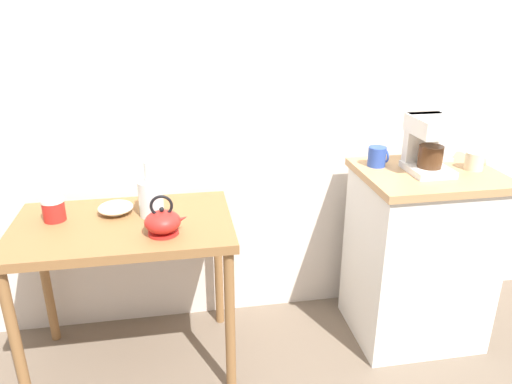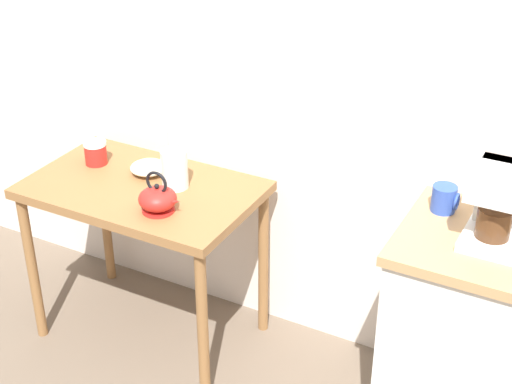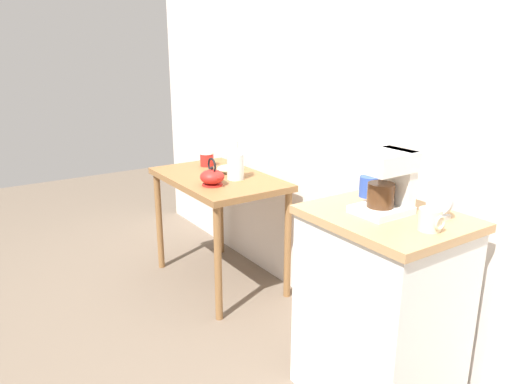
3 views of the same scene
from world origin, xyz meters
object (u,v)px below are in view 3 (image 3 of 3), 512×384
bowl_stoneware (229,169)px  canister_enamel (207,159)px  table_clock (439,204)px  glass_carafe_vase (235,165)px  teakettle (212,177)px  mug_blue (369,187)px  mug_small_cream (430,220)px  coffee_maker (387,179)px

bowl_stoneware → canister_enamel: canister_enamel is taller
bowl_stoneware → table_clock: bearing=1.5°
bowl_stoneware → glass_carafe_vase: bearing=-15.4°
teakettle → mug_blue: mug_blue is taller
teakettle → table_clock: table_clock is taller
glass_carafe_vase → mug_small_cream: bearing=-2.3°
mug_small_cream → mug_blue: mug_blue is taller
mug_blue → table_clock: (0.36, 0.02, 0.01)m
canister_enamel → mug_blue: mug_blue is taller
teakettle → glass_carafe_vase: 0.20m
table_clock → bowl_stoneware: bearing=-178.5°
teakettle → mug_blue: size_ratio=1.91×
teakettle → glass_carafe_vase: glass_carafe_vase is taller
teakettle → glass_carafe_vase: size_ratio=0.73×
coffee_maker → glass_carafe_vase: bearing=178.2°
glass_carafe_vase → canister_enamel: bearing=177.6°
glass_carafe_vase → mug_small_cream: size_ratio=2.69×
glass_carafe_vase → canister_enamel: size_ratio=2.44×
glass_carafe_vase → coffee_maker: coffee_maker is taller
coffee_maker → bowl_stoneware: bearing=176.6°
canister_enamel → mug_small_cream: mug_small_cream is taller
teakettle → coffee_maker: bearing=7.3°
canister_enamel → coffee_maker: bearing=-1.9°
glass_carafe_vase → mug_blue: bearing=3.5°
teakettle → canister_enamel: teakettle is taller
mug_small_cream → canister_enamel: bearing=177.7°
glass_carafe_vase → bowl_stoneware: bearing=164.6°
glass_carafe_vase → mug_blue: (1.07, 0.07, 0.11)m
table_clock → canister_enamel: bearing=-177.8°
bowl_stoneware → mug_small_cream: (1.66, -0.10, 0.16)m
coffee_maker → table_clock: 0.23m
coffee_maker → table_clock: size_ratio=2.05×
bowl_stoneware → mug_blue: (1.23, 0.02, 0.17)m
bowl_stoneware → glass_carafe_vase: 0.18m
coffee_maker → mug_blue: coffee_maker is taller
glass_carafe_vase → canister_enamel: (-0.41, 0.02, -0.04)m
canister_enamel → mug_small_cream: bearing=-2.3°
canister_enamel → table_clock: bearing=2.2°
teakettle → coffee_maker: 1.24m
bowl_stoneware → coffee_maker: (1.42, -0.08, 0.26)m
canister_enamel → coffee_maker: coffee_maker is taller
bowl_stoneware → coffee_maker: 1.45m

